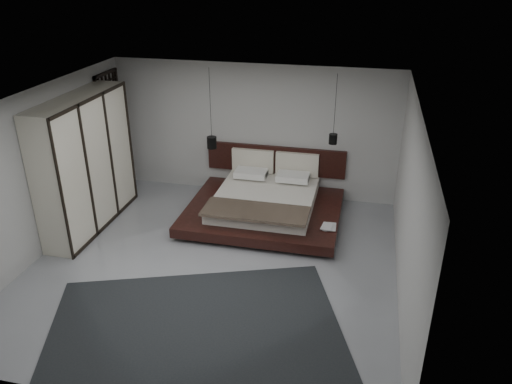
% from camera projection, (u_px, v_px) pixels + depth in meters
% --- Properties ---
extents(floor, '(6.00, 6.00, 0.00)m').
position_uv_depth(floor, '(213.00, 265.00, 8.39)').
color(floor, '#92959A').
rests_on(floor, ground).
extents(ceiling, '(6.00, 6.00, 0.00)m').
position_uv_depth(ceiling, '(206.00, 102.00, 7.20)').
color(ceiling, white).
rests_on(ceiling, wall_back).
extents(wall_back, '(6.00, 0.00, 6.00)m').
position_uv_depth(wall_back, '(254.00, 131.00, 10.44)').
color(wall_back, '#AFAFAC').
rests_on(wall_back, floor).
extents(wall_front, '(6.00, 0.00, 6.00)m').
position_uv_depth(wall_front, '(122.00, 309.00, 5.15)').
color(wall_front, '#AFAFAC').
rests_on(wall_front, floor).
extents(wall_left, '(0.00, 6.00, 6.00)m').
position_uv_depth(wall_left, '(40.00, 173.00, 8.40)').
color(wall_left, '#AFAFAC').
rests_on(wall_left, floor).
extents(wall_right, '(0.00, 6.00, 6.00)m').
position_uv_depth(wall_right, '(409.00, 209.00, 7.19)').
color(wall_right, '#AFAFAC').
rests_on(wall_right, floor).
extents(lattice_screen, '(0.05, 0.90, 2.60)m').
position_uv_depth(lattice_screen, '(113.00, 133.00, 10.59)').
color(lattice_screen, black).
rests_on(lattice_screen, floor).
extents(bed, '(2.95, 2.46, 1.11)m').
position_uv_depth(bed, '(265.00, 203.00, 9.84)').
color(bed, black).
rests_on(bed, floor).
extents(book_lower, '(0.25, 0.32, 0.03)m').
position_uv_depth(book_lower, '(323.00, 226.00, 9.00)').
color(book_lower, '#99724C').
rests_on(book_lower, bed).
extents(book_upper, '(0.22, 0.28, 0.02)m').
position_uv_depth(book_upper, '(322.00, 226.00, 8.97)').
color(book_upper, '#99724C').
rests_on(book_upper, book_lower).
extents(pendant_left, '(0.20, 0.20, 1.62)m').
position_uv_depth(pendant_left, '(212.00, 142.00, 10.08)').
color(pendant_left, black).
rests_on(pendant_left, ceiling).
extents(pendant_right, '(0.16, 0.16, 1.34)m').
position_uv_depth(pendant_right, '(333.00, 139.00, 9.48)').
color(pendant_right, black).
rests_on(pendant_right, ceiling).
extents(wardrobe, '(0.60, 2.55, 2.50)m').
position_uv_depth(wardrobe, '(85.00, 163.00, 9.19)').
color(wardrobe, beige).
rests_on(wardrobe, floor).
extents(rug, '(4.75, 4.06, 0.02)m').
position_uv_depth(rug, '(195.00, 334.00, 6.83)').
color(rug, black).
rests_on(rug, floor).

